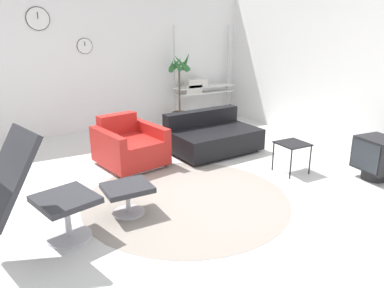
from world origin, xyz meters
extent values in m
plane|color=silver|center=(0.00, 0.00, 0.00)|extent=(12.00, 12.00, 0.00)
cube|color=white|center=(0.00, 3.28, 1.40)|extent=(12.00, 0.06, 2.80)
cylinder|color=black|center=(-1.00, 3.24, 2.12)|extent=(0.40, 0.01, 0.40)
cylinder|color=white|center=(-1.00, 3.24, 2.12)|extent=(0.37, 0.02, 0.37)
cube|color=black|center=(-1.00, 3.23, 2.18)|extent=(0.01, 0.01, 0.11)
cylinder|color=black|center=(-0.23, 3.24, 1.64)|extent=(0.29, 0.01, 0.29)
cylinder|color=white|center=(-0.23, 3.24, 1.64)|extent=(0.27, 0.02, 0.27)
cube|color=black|center=(-0.23, 3.23, 1.68)|extent=(0.01, 0.01, 0.08)
cube|color=white|center=(3.15, 0.00, 1.40)|extent=(0.06, 12.00, 2.80)
cylinder|color=gray|center=(-0.02, -0.36, 0.00)|extent=(2.50, 2.50, 0.01)
cylinder|color=#BCBCC1|center=(-1.45, -0.54, 0.01)|extent=(0.54, 0.54, 0.02)
cylinder|color=#BCBCC1|center=(-1.45, -0.54, 0.20)|extent=(0.06, 0.06, 0.36)
cube|color=#2D2D33|center=(-1.45, -0.54, 0.42)|extent=(0.65, 0.67, 0.06)
cube|color=#2D2D33|center=(-1.92, -0.66, 0.81)|extent=(0.61, 0.66, 0.75)
cylinder|color=#BCBCC1|center=(-0.76, -0.35, 0.01)|extent=(0.36, 0.36, 0.02)
cylinder|color=#BCBCC1|center=(-0.76, -0.35, 0.15)|extent=(0.05, 0.05, 0.26)
cube|color=#2D2D33|center=(-0.76, -0.35, 0.31)|extent=(0.51, 0.44, 0.06)
cube|color=silver|center=(-0.21, 1.06, 0.03)|extent=(0.82, 0.87, 0.06)
cube|color=red|center=(-0.21, 1.06, 0.24)|extent=(0.76, 1.01, 0.36)
cube|color=red|center=(-0.28, 1.42, 0.57)|extent=(0.63, 0.29, 0.31)
cube|color=red|center=(0.15, 1.12, 0.32)|extent=(0.28, 0.92, 0.53)
cube|color=red|center=(-0.57, 0.99, 0.32)|extent=(0.28, 0.92, 0.53)
cube|color=black|center=(1.21, 0.98, 0.03)|extent=(1.32, 0.88, 0.05)
cube|color=black|center=(1.21, 0.98, 0.22)|extent=(1.47, 1.03, 0.34)
cube|color=black|center=(1.18, 1.35, 0.52)|extent=(1.42, 0.30, 0.26)
cube|color=black|center=(1.71, -0.31, 0.43)|extent=(0.40, 0.40, 0.02)
cylinder|color=black|center=(1.52, -0.49, 0.21)|extent=(0.02, 0.02, 0.42)
cylinder|color=black|center=(1.89, -0.49, 0.21)|extent=(0.02, 0.02, 0.42)
cylinder|color=black|center=(1.52, -0.13, 0.21)|extent=(0.02, 0.02, 0.42)
cylinder|color=black|center=(1.89, -0.13, 0.21)|extent=(0.02, 0.02, 0.42)
cylinder|color=black|center=(2.54, -1.05, 0.07)|extent=(0.34, 0.34, 0.14)
cube|color=black|center=(2.54, -1.05, 0.37)|extent=(0.49, 0.53, 0.44)
cube|color=#282D33|center=(2.31, -1.03, 0.37)|extent=(0.05, 0.43, 0.38)
cylinder|color=brown|center=(1.54, 2.85, 0.13)|extent=(0.33, 0.33, 0.27)
cylinder|color=#382819|center=(1.54, 2.85, 0.26)|extent=(0.30, 0.30, 0.02)
cylinder|color=brown|center=(1.54, 2.85, 0.71)|extent=(0.04, 0.04, 0.88)
cone|color=#2D6B33|center=(1.69, 2.84, 1.31)|extent=(0.13, 0.39, 0.40)
cone|color=#2D6B33|center=(1.63, 3.00, 1.23)|extent=(0.39, 0.30, 0.26)
cone|color=#2D6B33|center=(1.53, 2.98, 1.26)|extent=(0.33, 0.12, 0.30)
cone|color=#2D6B33|center=(1.41, 2.93, 1.23)|extent=(0.28, 0.35, 0.27)
cone|color=#2D6B33|center=(1.46, 2.80, 1.26)|extent=(0.22, 0.28, 0.30)
cone|color=#2D6B33|center=(1.51, 2.71, 1.29)|extent=(0.37, 0.17, 0.37)
cone|color=#2D6B33|center=(1.65, 2.75, 1.23)|extent=(0.30, 0.33, 0.25)
cylinder|color=#BCBCC1|center=(1.56, 3.13, 1.01)|extent=(0.03, 0.03, 2.02)
cylinder|color=#BCBCC1|center=(2.90, 3.13, 1.01)|extent=(0.03, 0.03, 2.02)
cube|color=white|center=(2.23, 3.01, 0.60)|extent=(1.40, 0.28, 0.02)
cube|color=white|center=(2.23, 3.01, 0.73)|extent=(1.40, 0.28, 0.02)
cube|color=beige|center=(1.91, 3.00, 0.70)|extent=(0.38, 0.24, 0.18)
cube|color=silver|center=(2.01, 3.00, 0.82)|extent=(0.46, 0.24, 0.17)
camera|label=1|loc=(-1.97, -4.00, 2.04)|focal=35.00mm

